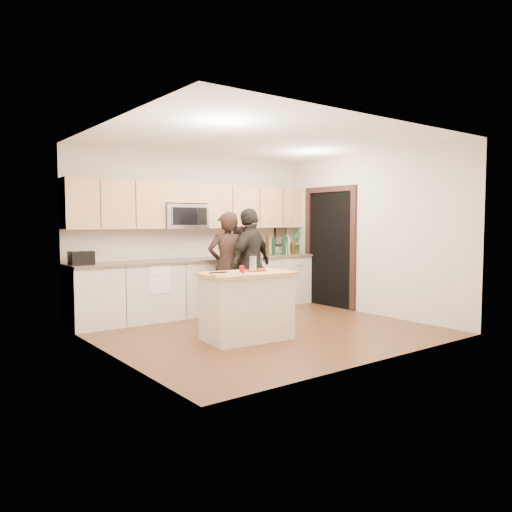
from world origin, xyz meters
TOP-DOWN VIEW (x-y plane):
  - floor at (0.00, 0.00)m, footprint 4.50×4.50m
  - room_shell at (0.00, 0.00)m, footprint 4.52×4.02m
  - back_cabinetry at (0.00, 1.69)m, footprint 4.50×0.66m
  - upper_cabinetry at (0.03, 1.83)m, footprint 4.50×0.33m
  - microwave at (-0.31, 1.80)m, footprint 0.76×0.41m
  - doorway at (2.23, 0.90)m, footprint 0.06×1.25m
  - framed_picture at (1.95, 1.98)m, footprint 0.30×0.03m
  - dish_towel at (-0.95, 1.50)m, footprint 0.34×0.60m
  - island at (-0.52, -0.29)m, footprint 1.26×0.82m
  - red_plate at (-0.34, -0.23)m, footprint 0.29×0.29m
  - box_grater at (-0.44, -0.31)m, footprint 0.08×0.07m
  - drink_glass at (-0.65, -0.36)m, footprint 0.07×0.07m
  - cutting_board at (-1.01, -0.41)m, footprint 0.25×0.19m
  - tongs at (-0.97, -0.30)m, footprint 0.25×0.05m
  - knife at (-0.82, -0.45)m, footprint 0.19×0.04m
  - toaster at (-2.05, 1.67)m, footprint 0.33×0.24m
  - bottle_cluster at (1.77, 1.69)m, footprint 0.56×0.31m
  - orchid at (2.10, 1.72)m, footprint 0.34×0.33m
  - woman_left at (0.02, 0.99)m, footprint 0.71×0.56m
  - woman_center at (0.34, 1.10)m, footprint 0.73×0.58m
  - woman_right at (0.35, 0.81)m, footprint 1.13×0.79m

SIDE VIEW (x-z plane):
  - floor at x=0.00m, z-range 0.00..0.00m
  - island at x=-0.52m, z-range 0.00..0.90m
  - back_cabinetry at x=0.00m, z-range 0.00..0.94m
  - woman_center at x=0.34m, z-range 0.00..1.48m
  - dish_towel at x=-0.95m, z-range 0.56..1.04m
  - woman_left at x=0.02m, z-range 0.00..1.72m
  - woman_right at x=0.35m, z-range 0.00..1.77m
  - cutting_board at x=-1.01m, z-range 0.90..0.92m
  - red_plate at x=-0.34m, z-range 0.90..0.92m
  - knife at x=-0.82m, z-range 0.92..0.92m
  - tongs at x=-0.97m, z-range 0.92..0.93m
  - drink_glass at x=-0.65m, z-range 0.90..1.00m
  - box_grater at x=-0.44m, z-range 0.92..1.13m
  - toaster at x=-2.05m, z-range 0.94..1.14m
  - bottle_cluster at x=1.77m, z-range 0.92..1.31m
  - doorway at x=2.23m, z-range 0.06..2.26m
  - orchid at x=2.10m, z-range 0.94..1.42m
  - framed_picture at x=1.95m, z-range 1.09..1.47m
  - microwave at x=-0.31m, z-range 1.45..1.85m
  - room_shell at x=0.00m, z-range 0.38..3.09m
  - upper_cabinetry at x=0.03m, z-range 1.47..2.22m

